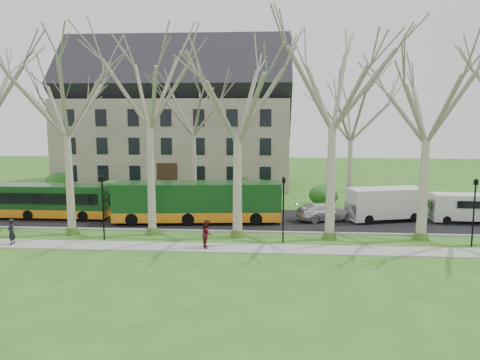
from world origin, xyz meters
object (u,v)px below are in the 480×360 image
bus_follow (198,202)px  pedestrian_b (207,234)px  pedestrian_a (11,231)px  van_b (466,208)px  bus_lead (41,201)px  sedan (326,212)px  van_a (386,204)px

bus_follow → pedestrian_b: 7.19m
bus_follow → pedestrian_a: bearing=-152.2°
pedestrian_b → bus_follow: bearing=10.3°
van_b → pedestrian_b: size_ratio=2.91×
van_b → bus_lead: bearing=-176.7°
bus_follow → sedan: bus_follow is taller
bus_lead → pedestrian_a: bearing=-75.8°
pedestrian_a → bus_follow: bearing=120.6°
bus_lead → sedan: bus_lead is taller
bus_lead → pedestrian_b: size_ratio=6.39×
bus_lead → bus_follow: bearing=-2.6°
van_a → pedestrian_a: (-25.63, -8.60, -0.45)m
bus_lead → bus_follow: 12.90m
bus_lead → pedestrian_a: 8.03m
sedan → pedestrian_a: bearing=92.1°
van_b → van_a: bearing=-179.3°
bus_lead → van_b: size_ratio=2.20×
bus_follow → van_b: bus_follow is taller
bus_lead → van_a: bus_lead is taller
bus_follow → van_a: bus_follow is taller
bus_follow → van_b: (20.73, 1.31, -0.49)m
van_b → pedestrian_a: (-31.68, -8.45, -0.26)m
sedan → pedestrian_a: 22.57m
bus_follow → pedestrian_b: bearing=-81.2°
bus_follow → sedan: 10.13m
sedan → bus_lead: bearing=71.9°
bus_follow → van_a: (14.69, 1.46, -0.31)m
sedan → van_a: van_a is taller
bus_follow → van_a: 14.76m
sedan → pedestrian_a: size_ratio=2.76×
van_a → pedestrian_a: size_ratio=3.51×
pedestrian_a → pedestrian_b: pedestrian_b is taller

